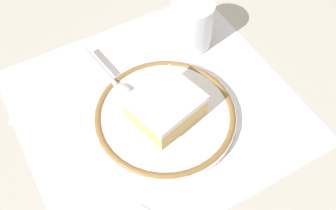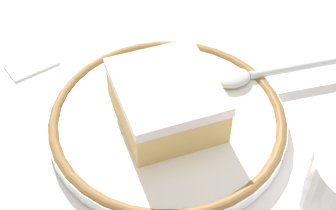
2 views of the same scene
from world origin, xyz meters
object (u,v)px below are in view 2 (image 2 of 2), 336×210
cake_slice (167,104)px  sugar_packet (31,63)px  plate (168,124)px  napkin (270,32)px  spoon (255,74)px

cake_slice → sugar_packet: cake_slice is taller
cake_slice → sugar_packet: bearing=-128.0°
plate → sugar_packet: bearing=-127.8°
plate → cake_slice: cake_slice is taller
cake_slice → sugar_packet: size_ratio=2.29×
napkin → sugar_packet: 0.26m
spoon → cake_slice: bearing=-62.3°
spoon → sugar_packet: spoon is taller
spoon → plate: bearing=-61.9°
plate → napkin: size_ratio=1.58×
sugar_packet → cake_slice: bearing=52.0°
cake_slice → napkin: cake_slice is taller
cake_slice → spoon: size_ratio=0.82×
cake_slice → sugar_packet: 0.17m
plate → cake_slice: size_ratio=1.91×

